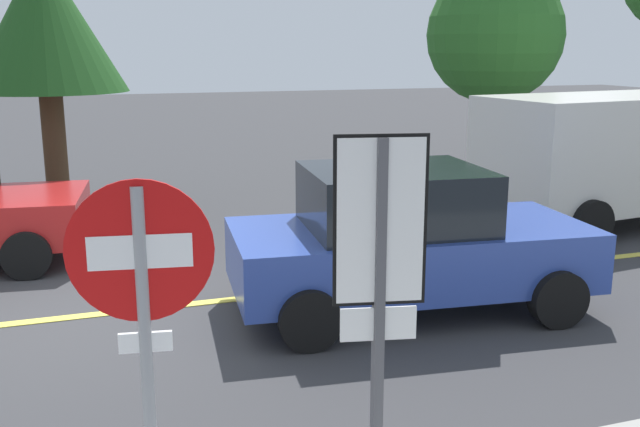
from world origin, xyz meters
The scene contains 8 objects.
ground_plane centered at (0.00, 0.00, 0.00)m, with size 80.00×80.00×0.00m, color #38383A.
lane_marking_centre centered at (3.00, 0.00, 0.01)m, with size 28.00×0.16×0.01m, color #E0D14C.
stop_sign centered at (0.31, -4.48, 1.60)m, with size 0.75×0.14×2.34m.
speed_limit_sign centered at (1.63, -4.53, 1.76)m, with size 0.53×0.12×2.52m.
white_van centered at (8.87, 1.72, 1.27)m, with size 5.40×2.74×2.20m.
car_blue_near_curb centered at (3.52, -0.92, 0.83)m, with size 4.21×2.36×1.66m.
tree_left_verge centered at (-0.34, 5.33, 3.36)m, with size 2.68×2.68×4.60m.
tree_right_verge centered at (8.43, 5.32, 3.19)m, with size 2.84×2.84×4.64m.
Camera 1 is at (0.05, -8.17, 2.99)m, focal length 40.61 mm.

